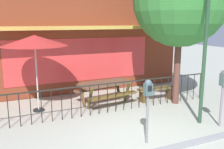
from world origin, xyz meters
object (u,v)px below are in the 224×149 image
(parking_meter_near, at_px, (223,83))
(street_lamp, at_px, (207,26))
(patio_umbrella, at_px, (35,41))
(parking_meter_far, at_px, (148,95))
(picnic_table_left, at_px, (105,87))
(patio_bench, at_px, (156,91))

(parking_meter_near, bearing_deg, street_lamp, 128.48)
(patio_umbrella, relative_size, parking_meter_far, 1.58)
(picnic_table_left, relative_size, parking_meter_near, 1.25)
(patio_umbrella, height_order, street_lamp, street_lamp)
(picnic_table_left, height_order, patio_umbrella, patio_umbrella)
(patio_umbrella, xyz_separation_m, parking_meter_far, (2.01, -3.34, -1.06))
(parking_meter_near, relative_size, parking_meter_far, 1.02)
(picnic_table_left, bearing_deg, parking_meter_near, -55.29)
(parking_meter_far, bearing_deg, picnic_table_left, 85.84)
(parking_meter_far, xyz_separation_m, street_lamp, (2.04, 0.43, 1.53))
(patio_umbrella, bearing_deg, parking_meter_near, -37.22)
(patio_bench, bearing_deg, picnic_table_left, 167.86)
(patio_bench, height_order, parking_meter_far, parking_meter_far)
(picnic_table_left, xyz_separation_m, parking_meter_far, (-0.23, -3.11, 0.59))
(parking_meter_far, distance_m, street_lamp, 2.59)
(patio_bench, bearing_deg, parking_meter_near, -83.73)
(parking_meter_near, bearing_deg, patio_umbrella, 142.78)
(parking_meter_near, height_order, parking_meter_far, parking_meter_near)
(parking_meter_far, bearing_deg, parking_meter_near, 0.33)
(patio_umbrella, xyz_separation_m, street_lamp, (4.05, -2.91, 0.47))
(picnic_table_left, xyz_separation_m, patio_bench, (1.85, -0.40, -0.26))
(parking_meter_near, distance_m, parking_meter_far, 2.37)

